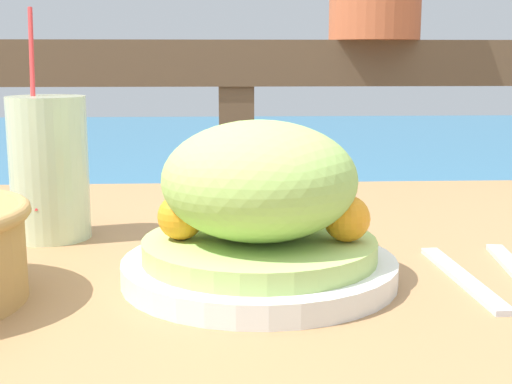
{
  "coord_description": "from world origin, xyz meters",
  "views": [
    {
      "loc": [
        -0.03,
        -0.63,
        0.94
      ],
      "look_at": [
        0.0,
        0.07,
        0.81
      ],
      "focal_mm": 50.0,
      "sensor_mm": 36.0,
      "label": 1
    }
  ],
  "objects": [
    {
      "name": "fork",
      "position": [
        0.18,
        -0.04,
        0.75
      ],
      "size": [
        0.02,
        0.18,
        0.0
      ],
      "color": "silver",
      "rests_on": "patio_table"
    },
    {
      "name": "railing_fence",
      "position": [
        -0.0,
        0.82,
        0.68
      ],
      "size": [
        2.8,
        0.08,
        0.97
      ],
      "color": "brown",
      "rests_on": "ground_plane"
    },
    {
      "name": "sea_backdrop",
      "position": [
        0.0,
        3.32,
        0.22
      ],
      "size": [
        12.0,
        4.0,
        0.45
      ],
      "color": "teal",
      "rests_on": "ground_plane"
    },
    {
      "name": "drink_glass",
      "position": [
        -0.22,
        0.13,
        0.82
      ],
      "size": [
        0.08,
        0.08,
        0.25
      ],
      "color": "beige",
      "rests_on": "patio_table"
    },
    {
      "name": "salad_plate",
      "position": [
        0.0,
        -0.03,
        0.81
      ],
      "size": [
        0.24,
        0.24,
        0.14
      ],
      "color": "silver",
      "rests_on": "patio_table"
    },
    {
      "name": "patio_table",
      "position": [
        0.0,
        0.0,
        0.64
      ],
      "size": [
        0.91,
        0.93,
        0.75
      ],
      "color": "#997047",
      "rests_on": "ground_plane"
    }
  ]
}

